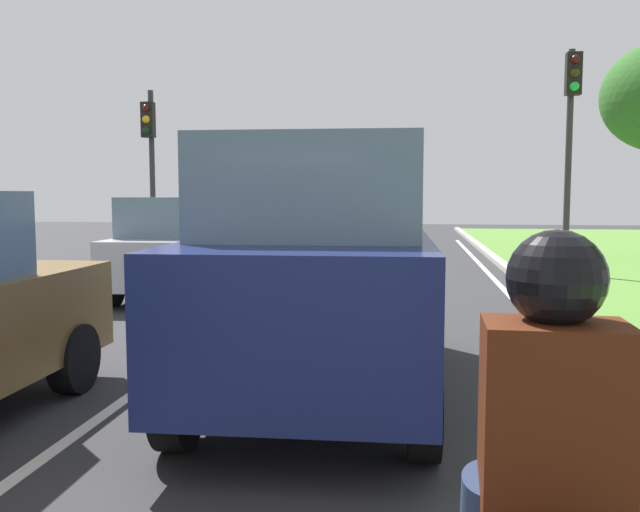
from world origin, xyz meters
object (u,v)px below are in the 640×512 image
car_hatchback_far (179,247)px  rider_person (552,420)px  traffic_light_overhead_left (150,148)px  traffic_light_near_right (571,121)px  car_suv_ahead (321,267)px

car_hatchback_far → rider_person: (4.54, -9.46, 0.31)m
traffic_light_overhead_left → car_hatchback_far: bearing=-63.5°
car_hatchback_far → rider_person: car_hatchback_far is taller
car_hatchback_far → traffic_light_near_right: traffic_light_near_right is taller
traffic_light_near_right → traffic_light_overhead_left: 10.28m
rider_person → traffic_light_overhead_left: (-7.19, 14.78, 1.83)m
rider_person → car_suv_ahead: bearing=108.3°
traffic_light_overhead_left → traffic_light_near_right: bearing=-8.2°
car_suv_ahead → traffic_light_near_right: 10.40m
rider_person → traffic_light_near_right: bearing=78.8°
car_hatchback_far → rider_person: 10.50m
traffic_light_overhead_left → car_suv_ahead: bearing=-60.9°
rider_person → traffic_light_near_right: (2.98, 13.31, 2.23)m
rider_person → traffic_light_near_right: 13.82m
traffic_light_overhead_left → rider_person: bearing=-64.1°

